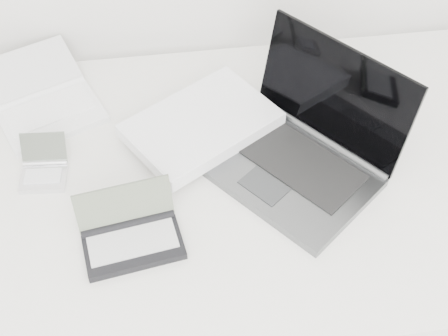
{
  "coord_description": "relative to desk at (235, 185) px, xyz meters",
  "views": [
    {
      "loc": [
        -0.14,
        0.72,
        1.72
      ],
      "look_at": [
        -0.03,
        1.51,
        0.79
      ],
      "focal_mm": 50.0,
      "sensor_mm": 36.0,
      "label": 1
    }
  ],
  "objects": [
    {
      "name": "desk",
      "position": [
        0.0,
        0.0,
        0.0
      ],
      "size": [
        1.6,
        0.8,
        0.73
      ],
      "color": "white",
      "rests_on": "ground"
    },
    {
      "name": "laptop_large",
      "position": [
        0.05,
        0.05,
        0.08
      ],
      "size": [
        0.58,
        0.51,
        0.23
      ],
      "rotation": [
        0.0,
        0.0,
        -0.89
      ],
      "color": "#585B5D",
      "rests_on": "desk"
    },
    {
      "name": "netbook_open_white",
      "position": [
        -0.4,
        0.24,
        0.06
      ],
      "size": [
        0.31,
        0.34,
        0.06
      ],
      "rotation": [
        0.0,
        0.0,
        0.4
      ],
      "color": "white",
      "rests_on": "desk"
    },
    {
      "name": "pda_silver",
      "position": [
        -0.39,
        0.04,
        0.06
      ],
      "size": [
        0.1,
        0.11,
        0.07
      ],
      "rotation": [
        0.0,
        0.0,
        -0.08
      ],
      "color": "silver",
      "rests_on": "desk"
    },
    {
      "name": "palmtop_charcoal",
      "position": [
        -0.22,
        -0.15,
        0.07
      ],
      "size": [
        0.2,
        0.16,
        0.1
      ],
      "rotation": [
        0.0,
        0.0,
        0.16
      ],
      "color": "black",
      "rests_on": "desk"
    }
  ]
}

